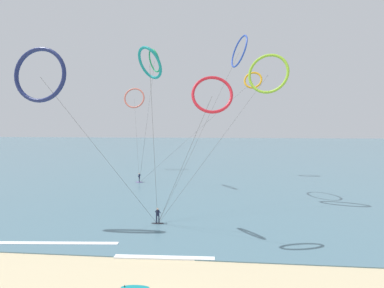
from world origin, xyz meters
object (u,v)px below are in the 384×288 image
kite_amber (253,80)px  kite_lime (268,74)px  kite_emerald (154,61)px  kite_cobalt (239,52)px  kite_teal (150,63)px  kite_navy (40,75)px  surfer_violet (139,178)px  surfer_charcoal (158,217)px  kite_crimson (212,95)px  kite_coral (134,98)px  surfboard_spare (135,287)px

kite_amber → kite_lime: bearing=-77.4°
kite_emerald → kite_cobalt: (13.82, -4.58, -0.03)m
kite_cobalt → kite_amber: 16.53m
kite_emerald → kite_teal: bearing=158.3°
kite_navy → kite_cobalt: size_ratio=0.77×
surfer_violet → kite_lime: kite_lime is taller
surfer_charcoal → kite_lime: 23.11m
surfer_charcoal → kite_lime: (13.20, 8.96, 16.72)m
kite_navy → kite_emerald: size_ratio=0.78×
kite_crimson → surfer_violet: bearing=116.1°
kite_lime → kite_coral: kite_lime is taller
kite_lime → kite_emerald: bearing=176.5°
surfer_violet → kite_emerald: size_ratio=0.07×
kite_emerald → kite_coral: 19.35m
kite_amber → surfboard_spare: (-13.30, -39.71, -20.00)m
kite_emerald → surfboard_spare: 36.05m
surfboard_spare → kite_amber: bearing=71.5°
kite_teal → kite_navy: (-10.96, -0.44, -1.01)m
surfer_charcoal → kite_lime: size_ratio=0.08×
kite_cobalt → kite_amber: bearing=146.6°
kite_coral → kite_lime: bearing=-43.8°
kite_cobalt → kite_lime: bearing=24.0°
kite_lime → kite_amber: size_ratio=0.85×
surfer_charcoal → kite_crimson: size_ratio=0.11×
kite_teal → surfer_violet: bearing=-25.9°
surfer_violet → surfboard_spare: size_ratio=0.88×
kite_teal → kite_emerald: size_ratio=0.77×
surfer_charcoal → kite_coral: 39.97m
kite_emerald → kite_crimson: (9.93, -21.62, -8.30)m
kite_crimson → surfer_charcoal: bearing=141.0°
kite_emerald → surfboard_spare: kite_emerald is taller
kite_navy → kite_cobalt: 26.43m
kite_crimson → kite_amber: 34.58m
kite_cobalt → surfer_violet: bearing=-129.4°
kite_amber → kite_emerald: bearing=-133.0°
kite_crimson → kite_amber: bearing=72.3°
kite_coral → kite_cobalt: bearing=-43.1°
surfer_violet → kite_navy: kite_navy is taller
surfer_charcoal → kite_coral: kite_coral is taller
kite_teal → kite_amber: bearing=-70.4°
kite_teal → kite_coral: size_ratio=0.93×
kite_navy → surfboard_spare: (12.07, -8.84, -15.63)m
kite_coral → kite_emerald: bearing=-62.1°
kite_crimson → surfboard_spare: size_ratio=7.85×
surfer_violet → kite_emerald: kite_emerald is taller
kite_navy → kite_coral: 36.35m
surfer_violet → kite_amber: 30.47m
surfer_violet → kite_cobalt: bearing=-135.3°
kite_teal → kite_cobalt: size_ratio=0.76×
kite_lime → kite_amber: 19.95m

